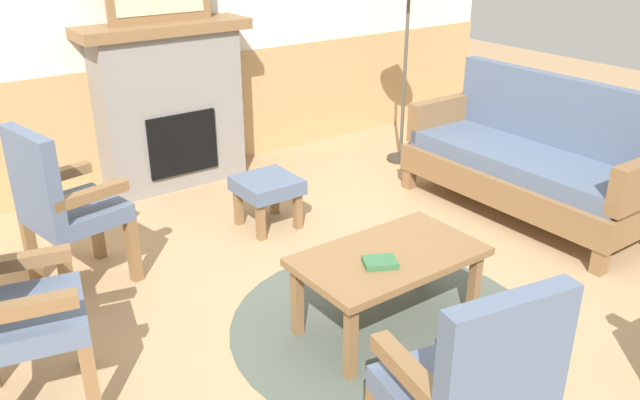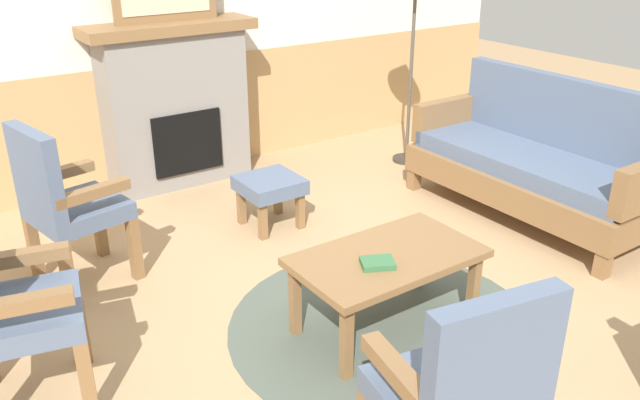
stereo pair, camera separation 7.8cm
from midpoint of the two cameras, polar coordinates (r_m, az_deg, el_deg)
The scene contains 11 objects.
ground_plane at distance 3.67m, azimuth 3.77°, elevation -9.72°, with size 14.00×14.00×0.00m, color tan.
wall_back at distance 5.38m, azimuth -13.84°, elevation 15.54°, with size 7.20×0.14×2.70m.
fireplace at distance 5.28m, azimuth -12.12°, elevation 8.24°, with size 1.30×0.44×1.28m.
couch at distance 4.88m, azimuth 18.62°, elevation 3.03°, with size 0.70×1.80×0.98m.
coffee_table at distance 3.36m, azimuth 6.54°, elevation -5.51°, with size 0.96×0.56×0.44m.
round_rug at distance 3.57m, azimuth 6.25°, elevation -10.88°, with size 1.67×1.67×0.01m, color #4C564C.
book_on_table at distance 3.22m, azimuth 5.74°, elevation -5.50°, with size 0.16×0.12×0.03m, color #33663D.
footstool at distance 4.51m, azimuth -3.91°, elevation 1.04°, with size 0.40×0.40×0.36m.
armchair_near_fireplace at distance 3.05m, azimuth -25.47°, elevation -7.93°, with size 0.57×0.57×0.98m.
armchair_by_window_left at distance 3.94m, azimuth -20.94°, elevation 0.02°, with size 0.56×0.56×0.98m.
armchair_front_center at distance 2.36m, azimuth 13.36°, elevation -16.01°, with size 0.56×0.56×0.98m.
Camera 2 is at (-1.90, -2.40, 2.02)m, focal length 36.62 mm.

